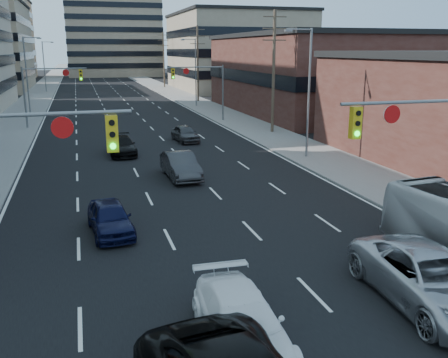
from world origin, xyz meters
TOP-DOWN VIEW (x-y plane):
  - road_surface at (0.00, 130.00)m, footprint 18.00×300.00m
  - sidewalk_left at (-11.50, 130.00)m, footprint 5.00×300.00m
  - sidewalk_right at (11.50, 130.00)m, footprint 5.00×300.00m
  - storefront_right_mid at (24.00, 50.00)m, footprint 20.00×30.00m
  - office_right_far at (25.00, 88.00)m, footprint 22.00×28.00m
  - bg_block_right at (32.00, 130.00)m, footprint 22.00×22.00m
  - signal_near_right at (7.45, 8.00)m, footprint 6.59×0.33m
  - signal_far_left at (-7.68, 45.00)m, footprint 6.09×0.33m
  - signal_far_right at (7.68, 45.00)m, footprint 6.09×0.33m
  - utility_pole_block at (12.20, 36.00)m, footprint 2.20×0.28m
  - utility_pole_midblock at (12.20, 66.00)m, footprint 2.20×0.28m
  - utility_pole_distant at (12.20, 96.00)m, footprint 2.20×0.28m
  - streetlight_left_mid at (-10.34, 55.00)m, footprint 2.03×0.22m
  - streetlight_left_far at (-10.34, 90.00)m, footprint 2.03×0.22m
  - streetlight_right_near at (10.34, 25.00)m, footprint 2.03×0.22m
  - streetlight_right_far at (10.34, 60.00)m, footprint 2.03×0.22m
  - white_van at (-1.31, 3.92)m, footprint 2.13×4.93m
  - silver_suv at (4.91, 4.44)m, footprint 3.17×6.30m
  - sedan_blue at (-4.06, 13.41)m, footprint 1.98×4.19m
  - sedan_grey_center at (0.67, 21.87)m, footprint 1.83×4.78m
  - sedan_black_far at (-2.14, 29.93)m, footprint 1.95×4.70m
  - sedan_grey_right at (3.50, 33.95)m, footprint 2.03×4.21m

SIDE VIEW (x-z plane):
  - road_surface at x=0.00m, z-range 0.00..0.02m
  - sidewalk_left at x=-11.50m, z-range 0.00..0.15m
  - sidewalk_right at x=11.50m, z-range 0.00..0.15m
  - sedan_black_far at x=-2.14m, z-range 0.00..1.36m
  - sedan_blue at x=-4.06m, z-range 0.00..1.39m
  - sedan_grey_right at x=3.50m, z-range 0.00..1.39m
  - white_van at x=-1.31m, z-range 0.00..1.41m
  - sedan_grey_center at x=0.67m, z-range 0.00..1.55m
  - silver_suv at x=4.91m, z-range 0.00..1.71m
  - signal_far_left at x=-7.68m, z-range 1.30..7.30m
  - signal_far_right at x=7.68m, z-range 1.30..7.30m
  - signal_near_right at x=7.45m, z-range 1.33..7.33m
  - storefront_right_mid at x=24.00m, z-range 0.00..9.00m
  - streetlight_left_mid at x=-10.34m, z-range 0.55..9.55m
  - streetlight_left_far at x=-10.34m, z-range 0.55..9.55m
  - streetlight_right_near at x=10.34m, z-range 0.55..9.55m
  - streetlight_right_far at x=10.34m, z-range 0.55..9.55m
  - utility_pole_block at x=12.20m, z-range 0.28..11.28m
  - utility_pole_midblock at x=12.20m, z-range 0.28..11.28m
  - utility_pole_distant at x=12.20m, z-range 0.28..11.28m
  - bg_block_right at x=32.00m, z-range 0.00..12.00m
  - office_right_far at x=25.00m, z-range 0.00..14.00m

